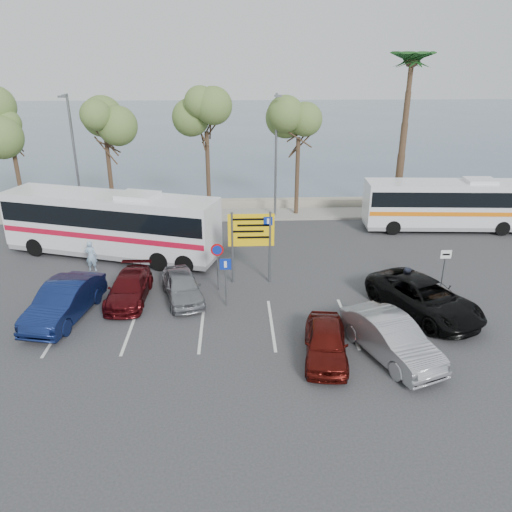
{
  "coord_description": "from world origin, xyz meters",
  "views": [
    {
      "loc": [
        0.25,
        -19.08,
        10.47
      ],
      "look_at": [
        1.22,
        3.0,
        1.45
      ],
      "focal_mm": 35.0,
      "sensor_mm": 36.0,
      "label": 1
    }
  ],
  "objects_px": {
    "coach_bus_right": "(450,206)",
    "car_silver_a": "(182,286)",
    "direction_sign": "(251,236)",
    "car_blue": "(64,301)",
    "car_silver_b": "(391,338)",
    "car_maroon": "(129,288)",
    "pedestrian_near": "(91,256)",
    "street_lamp_right": "(276,150)",
    "street_lamp_left": "(74,152)",
    "car_red": "(326,342)",
    "pedestrian_far": "(405,284)",
    "suv_black": "(424,298)",
    "coach_bus_left": "(111,226)"
  },
  "relations": [
    {
      "from": "pedestrian_near",
      "to": "car_maroon",
      "type": "bearing_deg",
      "value": 130.0
    },
    {
      "from": "car_red",
      "to": "pedestrian_near",
      "type": "bearing_deg",
      "value": 149.53
    },
    {
      "from": "coach_bus_right",
      "to": "suv_black",
      "type": "xyz_separation_m",
      "value": [
        -5.49,
        -10.83,
        -0.78
      ]
    },
    {
      "from": "car_maroon",
      "to": "pedestrian_near",
      "type": "relative_size",
      "value": 2.53
    },
    {
      "from": "street_lamp_left",
      "to": "street_lamp_right",
      "type": "relative_size",
      "value": 1.0
    },
    {
      "from": "pedestrian_near",
      "to": "coach_bus_right",
      "type": "bearing_deg",
      "value": -161.87
    },
    {
      "from": "coach_bus_right",
      "to": "car_silver_a",
      "type": "relative_size",
      "value": 2.83
    },
    {
      "from": "direction_sign",
      "to": "pedestrian_near",
      "type": "height_order",
      "value": "direction_sign"
    },
    {
      "from": "suv_black",
      "to": "pedestrian_far",
      "type": "bearing_deg",
      "value": 81.53
    },
    {
      "from": "street_lamp_right",
      "to": "car_silver_a",
      "type": "bearing_deg",
      "value": -113.4
    },
    {
      "from": "car_maroon",
      "to": "car_silver_b",
      "type": "relative_size",
      "value": 0.89
    },
    {
      "from": "coach_bus_left",
      "to": "car_maroon",
      "type": "bearing_deg",
      "value": -70.78
    },
    {
      "from": "direction_sign",
      "to": "coach_bus_right",
      "type": "relative_size",
      "value": 0.33
    },
    {
      "from": "car_maroon",
      "to": "street_lamp_left",
      "type": "bearing_deg",
      "value": 115.46
    },
    {
      "from": "suv_black",
      "to": "car_silver_a",
      "type": "bearing_deg",
      "value": 145.2
    },
    {
      "from": "suv_black",
      "to": "pedestrian_near",
      "type": "distance_m",
      "value": 16.35
    },
    {
      "from": "suv_black",
      "to": "street_lamp_left",
      "type": "bearing_deg",
      "value": 117.96
    },
    {
      "from": "coach_bus_left",
      "to": "car_red",
      "type": "height_order",
      "value": "coach_bus_left"
    },
    {
      "from": "car_red",
      "to": "pedestrian_near",
      "type": "distance_m",
      "value": 13.61
    },
    {
      "from": "direction_sign",
      "to": "car_silver_a",
      "type": "height_order",
      "value": "direction_sign"
    },
    {
      "from": "car_blue",
      "to": "car_maroon",
      "type": "bearing_deg",
      "value": 43.92
    },
    {
      "from": "direction_sign",
      "to": "pedestrian_near",
      "type": "xyz_separation_m",
      "value": [
        -8.18,
        1.75,
        -1.61
      ]
    },
    {
      "from": "direction_sign",
      "to": "coach_bus_right",
      "type": "height_order",
      "value": "direction_sign"
    },
    {
      "from": "direction_sign",
      "to": "suv_black",
      "type": "bearing_deg",
      "value": -25.79
    },
    {
      "from": "coach_bus_right",
      "to": "suv_black",
      "type": "distance_m",
      "value": 12.17
    },
    {
      "from": "street_lamp_right",
      "to": "suv_black",
      "type": "xyz_separation_m",
      "value": [
        5.3,
        -13.85,
        -3.85
      ]
    },
    {
      "from": "car_red",
      "to": "car_silver_a",
      "type": "bearing_deg",
      "value": 146.65
    },
    {
      "from": "pedestrian_far",
      "to": "suv_black",
      "type": "bearing_deg",
      "value": 168.84
    },
    {
      "from": "suv_black",
      "to": "pedestrian_near",
      "type": "bearing_deg",
      "value": 136.24
    },
    {
      "from": "coach_bus_left",
      "to": "suv_black",
      "type": "xyz_separation_m",
      "value": [
        14.8,
        -7.28,
        -0.97
      ]
    },
    {
      "from": "car_silver_b",
      "to": "car_maroon",
      "type": "bearing_deg",
      "value": 133.46
    },
    {
      "from": "car_silver_a",
      "to": "car_silver_b",
      "type": "xyz_separation_m",
      "value": [
        8.1,
        -5.0,
        0.11
      ]
    },
    {
      "from": "street_lamp_left",
      "to": "car_silver_b",
      "type": "distance_m",
      "value": 23.61
    },
    {
      "from": "car_maroon",
      "to": "pedestrian_far",
      "type": "distance_m",
      "value": 12.52
    },
    {
      "from": "direction_sign",
      "to": "car_maroon",
      "type": "xyz_separation_m",
      "value": [
        -5.6,
        -1.7,
        -1.83
      ]
    },
    {
      "from": "street_lamp_left",
      "to": "car_blue",
      "type": "xyz_separation_m",
      "value": [
        3.0,
        -13.56,
        -3.81
      ]
    },
    {
      "from": "coach_bus_right",
      "to": "suv_black",
      "type": "relative_size",
      "value": 1.98
    },
    {
      "from": "direction_sign",
      "to": "coach_bus_left",
      "type": "height_order",
      "value": "coach_bus_left"
    },
    {
      "from": "car_red",
      "to": "pedestrian_near",
      "type": "height_order",
      "value": "pedestrian_near"
    },
    {
      "from": "pedestrian_near",
      "to": "coach_bus_left",
      "type": "bearing_deg",
      "value": -105.26
    },
    {
      "from": "street_lamp_left",
      "to": "pedestrian_far",
      "type": "bearing_deg",
      "value": -34.96
    },
    {
      "from": "car_maroon",
      "to": "coach_bus_left",
      "type": "bearing_deg",
      "value": 110.49
    },
    {
      "from": "coach_bus_right",
      "to": "street_lamp_left",
      "type": "bearing_deg",
      "value": 172.77
    },
    {
      "from": "coach_bus_right",
      "to": "car_red",
      "type": "xyz_separation_m",
      "value": [
        -10.29,
        -14.0,
        -0.88
      ]
    },
    {
      "from": "street_lamp_left",
      "to": "car_blue",
      "type": "height_order",
      "value": "street_lamp_left"
    },
    {
      "from": "street_lamp_right",
      "to": "car_maroon",
      "type": "height_order",
      "value": "street_lamp_right"
    },
    {
      "from": "direction_sign",
      "to": "car_blue",
      "type": "relative_size",
      "value": 0.76
    },
    {
      "from": "direction_sign",
      "to": "street_lamp_left",
      "type": "bearing_deg",
      "value": 136.83
    },
    {
      "from": "coach_bus_left",
      "to": "car_silver_b",
      "type": "height_order",
      "value": "coach_bus_left"
    },
    {
      "from": "direction_sign",
      "to": "car_silver_b",
      "type": "distance_m",
      "value": 8.46
    }
  ]
}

